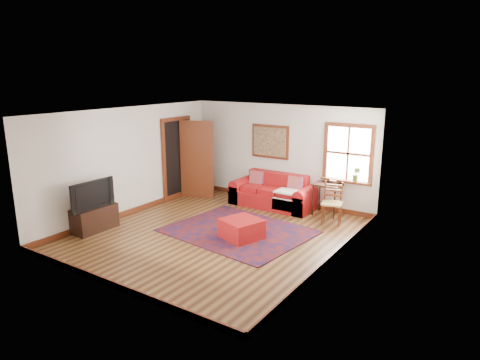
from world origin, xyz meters
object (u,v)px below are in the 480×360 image
Objects in this scene: side_table at (327,189)px; ladder_back_chair at (332,201)px; media_cabinet at (95,218)px; red_ottoman at (242,229)px; red_leather_sofa at (273,195)px.

ladder_back_chair reaches higher than side_table.
side_table is 0.79× the size of media_cabinet.
red_ottoman is at bearing -120.91° from ladder_back_chair.
media_cabinet is (-3.99, -3.23, -0.23)m from ladder_back_chair.
ladder_back_chair is (1.14, 1.91, 0.29)m from red_ottoman.
red_ottoman is at bearing -109.73° from side_table.
ladder_back_chair is at bearing 77.71° from red_ottoman.
media_cabinet is at bearing -136.43° from red_ottoman.
side_table is (1.38, 0.08, 0.36)m from red_leather_sofa.
side_table reaches higher than media_cabinet.
red_leather_sofa is 4.26m from media_cabinet.
red_ottoman is 2.52m from side_table.
ladder_back_chair reaches higher than red_leather_sofa.
side_table is 5.21m from media_cabinet.
media_cabinet is at bearing -140.95° from ladder_back_chair.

